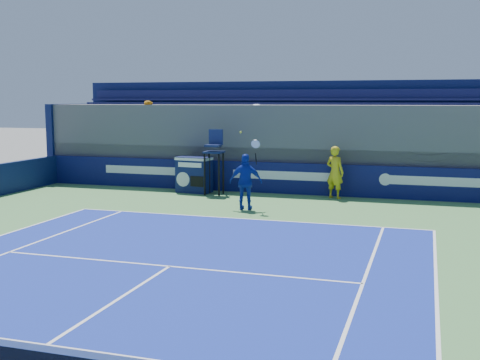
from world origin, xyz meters
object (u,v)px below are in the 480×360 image
(ball_person, at_px, (335,172))
(umpire_chair, at_px, (214,155))
(match_clock, at_px, (194,174))
(tennis_player, at_px, (246,182))

(ball_person, relative_size, umpire_chair, 0.77)
(ball_person, distance_m, match_clock, 5.43)
(ball_person, height_order, tennis_player, tennis_player)
(match_clock, bearing_deg, umpire_chair, -16.16)
(umpire_chair, xyz_separation_m, tennis_player, (2.06, -2.66, -0.59))
(umpire_chair, distance_m, tennis_player, 3.42)
(ball_person, distance_m, tennis_player, 3.98)
(ball_person, relative_size, match_clock, 1.37)
(match_clock, xyz_separation_m, umpire_chair, (0.93, -0.27, 0.79))
(ball_person, bearing_deg, umpire_chair, 30.12)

